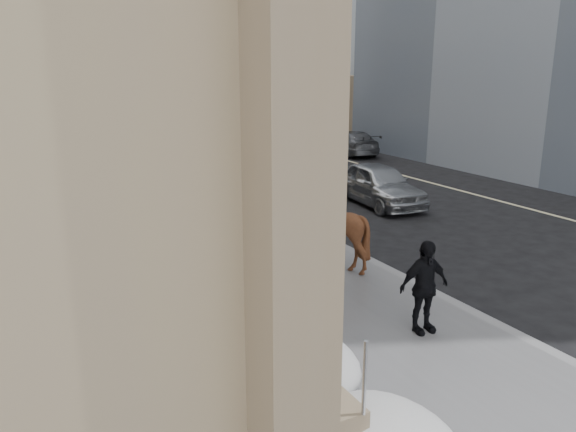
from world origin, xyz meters
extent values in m
plane|color=black|center=(0.00, 0.00, 0.00)|extent=(140.00, 140.00, 0.00)
cube|color=#5A5A5D|center=(0.00, 10.00, 0.06)|extent=(5.00, 80.00, 0.12)
cube|color=slate|center=(2.62, 10.00, 0.06)|extent=(0.24, 80.00, 0.12)
cube|color=#BFB78C|center=(10.50, 10.00, 0.01)|extent=(0.15, 70.00, 0.01)
cube|color=#7E6B51|center=(-2.25, 20.00, 0.45)|extent=(1.10, 44.00, 0.90)
cylinder|color=silver|center=(-1.80, 20.00, 1.35)|extent=(0.06, 42.00, 0.06)
cube|color=black|center=(-2.70, 13.00, 4.00)|extent=(0.20, 2.20, 4.50)
cube|color=#7E6B51|center=(15.50, 10.00, 2.00)|extent=(2.00, 80.00, 4.00)
cylinder|color=#2D2D30|center=(2.90, 14.00, 4.00)|extent=(0.18, 0.18, 8.00)
cylinder|color=#2D2D30|center=(2.90, 34.00, 4.00)|extent=(0.18, 0.18, 8.00)
cube|color=#2D2D30|center=(2.10, 34.00, 7.90)|extent=(1.60, 0.15, 0.12)
cylinder|color=#2D2D30|center=(1.40, 34.00, 7.75)|extent=(0.24, 0.24, 0.30)
cylinder|color=#2D2D30|center=(3.00, 22.00, 3.00)|extent=(0.20, 0.20, 6.00)
cylinder|color=#2D2D30|center=(1.00, 22.00, 5.80)|extent=(4.00, 0.16, 0.16)
imported|color=black|center=(-0.50, 22.00, 5.30)|extent=(0.18, 0.22, 1.10)
ellipsoid|color=#BABCC1|center=(-1.45, 0.00, 0.46)|extent=(1.50, 2.10, 0.68)
ellipsoid|color=#BABCC1|center=(-1.40, 4.00, 0.48)|extent=(1.60, 2.20, 0.72)
ellipsoid|color=#BABCC1|center=(-1.50, 8.00, 0.44)|extent=(1.40, 2.00, 0.64)
ellipsoid|color=#BABCC1|center=(-1.35, 12.00, 0.50)|extent=(1.70, 2.30, 0.76)
ellipsoid|color=#BABCC1|center=(-1.45, 16.00, 0.45)|extent=(1.50, 2.10, 0.66)
imported|color=#562C1A|center=(-1.06, 1.50, 1.16)|extent=(2.06, 2.71, 2.08)
imported|color=black|center=(-1.06, 1.65, 1.96)|extent=(0.74, 0.64, 1.72)
imported|color=#442413|center=(1.27, 3.94, 1.04)|extent=(1.53, 1.71, 1.83)
imported|color=black|center=(1.27, 4.09, 1.84)|extent=(0.86, 0.68, 1.72)
imported|color=black|center=(1.20, 0.47, 0.95)|extent=(1.00, 0.47, 1.67)
imported|color=#A2A6AA|center=(6.39, 8.80, 0.72)|extent=(2.05, 4.33, 1.43)
imported|color=#505257|center=(11.84, 18.63, 0.63)|extent=(2.49, 4.58, 1.26)
camera|label=1|loc=(-5.06, -6.44, 4.66)|focal=35.00mm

